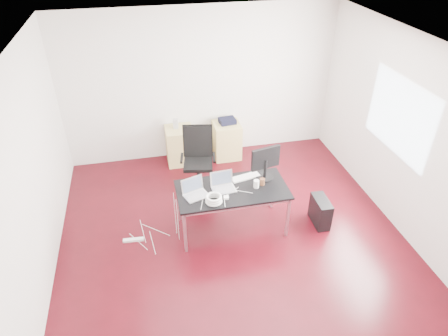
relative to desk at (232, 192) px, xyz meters
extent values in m
plane|color=#34050C|center=(-0.04, -0.17, -0.68)|extent=(5.00, 5.00, 0.00)
plane|color=silver|center=(-0.04, -0.17, 2.12)|extent=(5.00, 5.00, 0.00)
plane|color=silver|center=(-0.04, 2.33, 0.72)|extent=(5.00, 0.00, 5.00)
plane|color=silver|center=(-0.04, -2.67, 0.72)|extent=(5.00, 0.00, 5.00)
plane|color=silver|center=(-2.54, -0.17, 0.72)|extent=(0.00, 5.00, 5.00)
plane|color=silver|center=(2.46, -0.17, 0.72)|extent=(0.00, 5.00, 5.00)
plane|color=white|center=(2.45, 0.03, 0.92)|extent=(0.00, 1.50, 1.50)
cube|color=black|center=(0.00, 0.00, 0.04)|extent=(1.60, 0.80, 0.03)
cube|color=silver|center=(-0.75, -0.35, -0.33)|extent=(0.04, 0.04, 0.70)
cube|color=silver|center=(-0.75, 0.35, -0.33)|extent=(0.04, 0.04, 0.70)
cube|color=silver|center=(0.75, -0.35, -0.33)|extent=(0.04, 0.04, 0.70)
cube|color=silver|center=(0.75, 0.35, -0.33)|extent=(0.04, 0.04, 0.70)
cylinder|color=black|center=(-0.32, 1.12, -0.44)|extent=(0.06, 0.06, 0.47)
cube|color=black|center=(-0.32, 1.12, -0.18)|extent=(0.56, 0.54, 0.06)
cube|color=black|center=(-0.28, 1.33, 0.13)|extent=(0.47, 0.18, 0.55)
cube|color=tan|center=(-0.52, 2.06, -0.33)|extent=(0.50, 0.50, 0.70)
cube|color=tan|center=(0.39, 2.06, -0.33)|extent=(0.50, 0.50, 0.70)
cube|color=black|center=(1.35, -0.18, -0.46)|extent=(0.22, 0.46, 0.44)
cylinder|color=black|center=(-0.18, 2.08, -0.54)|extent=(0.29, 0.29, 0.28)
cube|color=white|center=(-1.48, 0.02, -0.66)|extent=(0.30, 0.08, 0.04)
cube|color=silver|center=(-0.53, -0.06, 0.06)|extent=(0.39, 0.33, 0.01)
cube|color=silver|center=(-0.57, 0.05, 0.18)|extent=(0.33, 0.15, 0.22)
cube|color=#475166|center=(-0.57, 0.04, 0.18)|extent=(0.29, 0.13, 0.18)
cube|color=silver|center=(-0.12, 0.00, 0.06)|extent=(0.35, 0.26, 0.01)
cube|color=silver|center=(-0.13, 0.11, 0.18)|extent=(0.33, 0.07, 0.22)
cube|color=#475166|center=(-0.13, 0.11, 0.18)|extent=(0.29, 0.06, 0.18)
cylinder|color=black|center=(0.54, 0.17, 0.06)|extent=(0.26, 0.26, 0.02)
cylinder|color=black|center=(0.54, 0.17, 0.22)|extent=(0.05, 0.05, 0.30)
cube|color=black|center=(0.54, 0.18, 0.39)|extent=(0.45, 0.15, 0.34)
cube|color=#475166|center=(0.54, 0.21, 0.39)|extent=(0.39, 0.09, 0.29)
cube|color=white|center=(0.26, 0.23, 0.06)|extent=(0.46, 0.23, 0.02)
cylinder|color=white|center=(0.35, -0.03, 0.11)|extent=(0.09, 0.09, 0.12)
cylinder|color=brown|center=(0.45, 0.01, 0.10)|extent=(0.09, 0.09, 0.10)
torus|color=white|center=(-0.32, -0.24, 0.07)|extent=(0.24, 0.24, 0.04)
torus|color=white|center=(-0.32, -0.24, 0.11)|extent=(0.23, 0.23, 0.04)
torus|color=white|center=(-0.32, -0.24, 0.14)|extent=(0.22, 0.22, 0.04)
cube|color=white|center=(-0.13, -0.20, 0.07)|extent=(0.08, 0.08, 0.03)
cube|color=#9E9E9E|center=(-0.57, 2.10, 0.11)|extent=(0.10, 0.10, 0.18)
cube|color=black|center=(0.41, 2.10, 0.07)|extent=(0.32, 0.27, 0.09)
camera|label=1|loc=(-1.11, -4.48, 3.46)|focal=32.00mm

